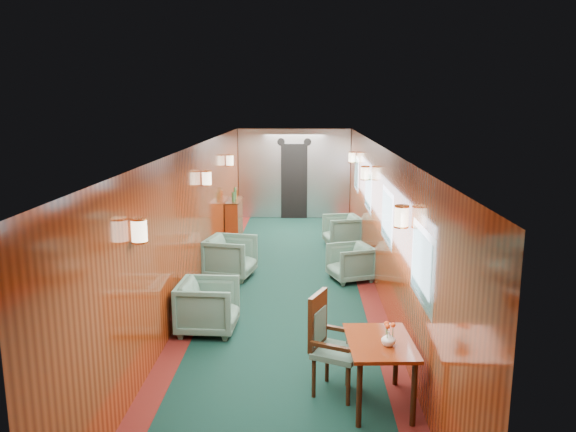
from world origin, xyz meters
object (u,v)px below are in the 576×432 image
object	(u,v)px
credenza	(234,218)
armchair_left_near	(208,306)
dining_table	(380,351)
armchair_left_far	(231,257)
armchair_right_near	(350,263)
side_chair	(329,339)
armchair_right_far	(342,231)

from	to	relation	value
credenza	armchair_left_near	distance (m)	5.43
dining_table	armchair_left_far	world-z (taller)	armchair_left_far
armchair_left_near	armchair_right_near	xyz separation A→B (m)	(2.12, 2.32, -0.04)
dining_table	armchair_left_far	size ratio (longest dim) A/B	1.19
side_chair	armchair_left_far	xyz separation A→B (m)	(-1.58, 3.99, -0.22)
side_chair	armchair_right_near	bearing A→B (deg)	105.67
armchair_left_near	armchair_right_far	world-z (taller)	armchair_left_near
side_chair	credenza	distance (m)	7.24
armchair_right_far	credenza	bearing A→B (deg)	-118.00
credenza	armchair_right_near	distance (m)	3.95
armchair_right_far	armchair_left_near	bearing A→B (deg)	-36.26
armchair_left_near	armchair_right_far	bearing A→B (deg)	-21.73
dining_table	armchair_right_near	size ratio (longest dim) A/B	1.39
armchair_left_far	armchair_right_near	bearing A→B (deg)	-81.11
armchair_left_far	armchair_left_near	bearing A→B (deg)	-168.00
armchair_right_near	armchair_right_far	distance (m)	2.41
armchair_left_near	armchair_right_near	world-z (taller)	armchair_left_near
armchair_right_near	armchair_right_far	world-z (taller)	armchair_right_far
credenza	armchair_left_near	size ratio (longest dim) A/B	1.47
dining_table	side_chair	world-z (taller)	side_chair
side_chair	armchair_right_near	world-z (taller)	side_chair
credenza	armchair_left_near	world-z (taller)	credenza
dining_table	armchair_left_near	xyz separation A→B (m)	(-2.08, 1.84, -0.23)
side_chair	armchair_left_far	size ratio (longest dim) A/B	1.35
armchair_right_near	armchair_right_far	size ratio (longest dim) A/B	0.95
credenza	armchair_left_far	size ratio (longest dim) A/B	1.42
credenza	side_chair	bearing A→B (deg)	-74.84
side_chair	armchair_left_near	distance (m)	2.23
armchair_left_near	armchair_right_far	size ratio (longest dim) A/B	1.06
side_chair	armchair_left_near	bearing A→B (deg)	158.70
side_chair	armchair_left_near	xyz separation A→B (m)	(-1.57, 1.57, -0.24)
credenza	armchair_left_near	xyz separation A→B (m)	(0.32, -5.42, -0.09)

